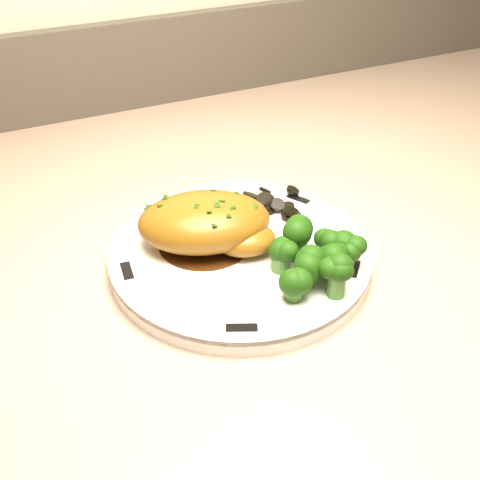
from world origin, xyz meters
name	(u,v)px	position (x,y,z in m)	size (l,w,h in m)	color
counter	(262,459)	(-0.30, 1.67, 0.47)	(2.15, 0.71, 1.05)	brown
plate	(240,256)	(-0.38, 1.59, 0.94)	(0.24, 0.24, 0.02)	white
rim_accent_0	(298,199)	(-0.29, 1.65, 0.95)	(0.03, 0.01, 0.00)	black
rim_accent_1	(180,200)	(-0.40, 1.70, 0.95)	(0.03, 0.01, 0.00)	black
rim_accent_2	(127,271)	(-0.48, 1.60, 0.95)	(0.03, 0.01, 0.00)	black
rim_accent_3	(242,328)	(-0.42, 1.50, 0.95)	(0.03, 0.01, 0.00)	black
rim_accent_4	(354,269)	(-0.30, 1.52, 0.95)	(0.03, 0.01, 0.00)	black
gravy_pool	(205,242)	(-0.40, 1.62, 0.95)	(0.09, 0.09, 0.00)	#3E1E0B
chicken_breast	(209,224)	(-0.40, 1.61, 0.97)	(0.14, 0.12, 0.05)	#915B19
mushroom_pile	(270,210)	(-0.33, 1.63, 0.95)	(0.08, 0.06, 0.02)	black
broccoli_florets	(317,259)	(-0.34, 1.53, 0.96)	(0.09, 0.08, 0.03)	#447632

